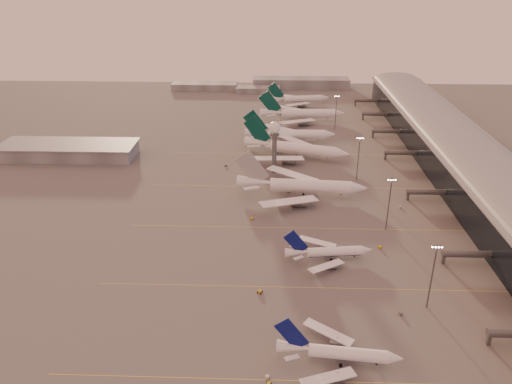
{
  "coord_description": "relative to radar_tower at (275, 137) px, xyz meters",
  "views": [
    {
      "loc": [
        3.78,
        -141.69,
        108.63
      ],
      "look_at": [
        -3.62,
        73.29,
        9.01
      ],
      "focal_mm": 35.0,
      "sensor_mm": 36.0,
      "label": 1
    }
  ],
  "objects": [
    {
      "name": "gsv_tug_near",
      "position": [
        -1.26,
        -157.12,
        -20.44
      ],
      "size": [
        2.67,
        3.78,
        0.99
      ],
      "color": "gold",
      "rests_on": "ground"
    },
    {
      "name": "greentail_a",
      "position": [
        13.22,
        24.17,
        -16.72
      ],
      "size": [
        63.93,
        50.85,
        23.96
      ],
      "color": "white",
      "rests_on": "ground"
    },
    {
      "name": "gsv_truck_d",
      "position": [
        -27.93,
        8.22,
        -19.76
      ],
      "size": [
        4.28,
        6.1,
        2.33
      ],
      "color": "#4E5053",
      "rests_on": "ground"
    },
    {
      "name": "gsv_truck_c",
      "position": [
        -9.75,
        -57.63,
        -19.75
      ],
      "size": [
        6.16,
        3.5,
        2.35
      ],
      "color": "gold",
      "rests_on": "ground"
    },
    {
      "name": "narrowbody_mid",
      "position": [
        21.9,
        -90.55,
        -18.1
      ],
      "size": [
        35.97,
        28.57,
        14.07
      ],
      "color": "white",
      "rests_on": "ground"
    },
    {
      "name": "greentail_d",
      "position": [
        20.73,
        149.03,
        -17.58
      ],
      "size": [
        52.1,
        41.71,
        19.08
      ],
      "color": "white",
      "rests_on": "ground"
    },
    {
      "name": "radar_tower",
      "position": [
        0.0,
        0.0,
        0.0
      ],
      "size": [
        6.4,
        6.4,
        31.1
      ],
      "color": "#505257",
      "rests_on": "ground"
    },
    {
      "name": "mast_c",
      "position": [
        45.0,
        -10.0,
        -7.21
      ],
      "size": [
        3.6,
        0.56,
        25.0
      ],
      "color": "#505257",
      "rests_on": "ground"
    },
    {
      "name": "mast_b",
      "position": [
        50.0,
        -65.0,
        -7.21
      ],
      "size": [
        3.6,
        0.56,
        25.0
      ],
      "color": "#505257",
      "rests_on": "ground"
    },
    {
      "name": "mast_a",
      "position": [
        53.0,
        -120.0,
        -7.21
      ],
      "size": [
        3.6,
        0.56,
        25.0
      ],
      "color": "#505257",
      "rests_on": "ground"
    },
    {
      "name": "terminal",
      "position": [
        102.88,
        -9.91,
        -10.43
      ],
      "size": [
        57.0,
        362.0,
        23.04
      ],
      "color": "black",
      "rests_on": "ground"
    },
    {
      "name": "gsv_catering_a",
      "position": [
        43.27,
        -124.5,
        -18.88
      ],
      "size": [
        5.21,
        2.73,
        4.15
      ],
      "color": "#4E5053",
      "rests_on": "ground"
    },
    {
      "name": "gsv_catering_b",
      "position": [
        61.3,
        -43.01,
        -19.08
      ],
      "size": [
        4.95,
        3.26,
        3.74
      ],
      "color": "silver",
      "rests_on": "ground"
    },
    {
      "name": "narrowbody_near",
      "position": [
        19.26,
        -147.41,
        -17.96
      ],
      "size": [
        37.81,
        30.06,
        14.78
      ],
      "color": "white",
      "rests_on": "ground"
    },
    {
      "name": "mast_d",
      "position": [
        43.0,
        80.0,
        -7.21
      ],
      "size": [
        3.6,
        0.56,
        25.0
      ],
      "color": "#505257",
      "rests_on": "ground"
    },
    {
      "name": "widebody_white",
      "position": [
        14.11,
        -30.93,
        -16.88
      ],
      "size": [
        66.66,
        53.24,
        23.44
      ],
      "color": "white",
      "rests_on": "ground"
    },
    {
      "name": "gsv_truck_b",
      "position": [
        44.66,
        -81.31,
        -19.75
      ],
      "size": [
        6.16,
        3.58,
        2.35
      ],
      "color": "gold",
      "rests_on": "ground"
    },
    {
      "name": "gsv_tug_far",
      "position": [
        7.78,
        -26.95,
        -20.47
      ],
      "size": [
        3.05,
        3.78,
        0.94
      ],
      "color": "silver",
      "rests_on": "ground"
    },
    {
      "name": "greentail_b",
      "position": [
        10.55,
        52.29,
        -17.06
      ],
      "size": [
        60.66,
        48.98,
        22.03
      ],
      "color": "white",
      "rests_on": "ground"
    },
    {
      "name": "hangar",
      "position": [
        -125.0,
        20.0,
        -16.63
      ],
      "size": [
        82.0,
        27.0,
        8.5
      ],
      "color": "slate",
      "rests_on": "ground"
    },
    {
      "name": "ground",
      "position": [
        -5.0,
        -120.0,
        -20.95
      ],
      "size": [
        700.0,
        700.0,
        0.0
      ],
      "primitive_type": "plane",
      "color": "#5C5959",
      "rests_on": "ground"
    },
    {
      "name": "gsv_tug_mid",
      "position": [
        -4.9,
        -113.92,
        -20.42
      ],
      "size": [
        4.22,
        3.56,
        1.04
      ],
      "color": "gold",
      "rests_on": "ground"
    },
    {
      "name": "taxiway_markings",
      "position": [
        25.0,
        -64.0,
        -20.94
      ],
      "size": [
        180.0,
        185.25,
        0.02
      ],
      "color": "gold",
      "rests_on": "ground"
    },
    {
      "name": "gsv_truck_a",
      "position": [
        -1.31,
        -154.23,
        -19.84
      ],
      "size": [
        5.54,
        4.68,
        2.18
      ],
      "color": "silver",
      "rests_on": "ground"
    },
    {
      "name": "greentail_c",
      "position": [
        21.01,
        101.18,
        -16.83
      ],
      "size": [
        64.21,
        51.74,
        23.31
      ],
      "color": "white",
      "rests_on": "ground"
    },
    {
      "name": "distant_horizon",
      "position": [
        -2.38,
        205.14,
        -17.06
      ],
      "size": [
        165.0,
        37.5,
        9.0
      ],
      "color": "slate",
      "rests_on": "ground"
    }
  ]
}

